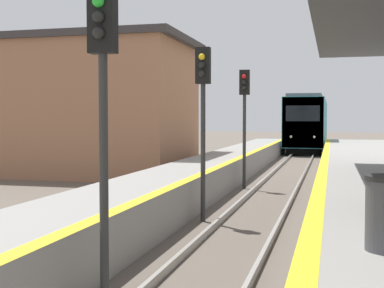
% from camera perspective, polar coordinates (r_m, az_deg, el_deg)
% --- Properties ---
extents(train, '(2.78, 19.31, 4.28)m').
position_cam_1_polar(train, '(45.94, 12.34, 2.20)').
color(train, black).
rests_on(train, ground).
extents(signal_near, '(0.36, 0.31, 4.33)m').
position_cam_1_polar(signal_near, '(7.15, -9.51, 6.36)').
color(signal_near, '#2D2D2D').
rests_on(signal_near, ground).
extents(signal_mid, '(0.36, 0.31, 4.33)m').
position_cam_1_polar(signal_mid, '(13.27, 1.17, 4.72)').
color(signal_mid, '#2D2D2D').
rests_on(signal_mid, ground).
extents(signal_far, '(0.36, 0.31, 4.33)m').
position_cam_1_polar(signal_far, '(19.52, 5.61, 4.09)').
color(signal_far, '#2D2D2D').
rests_on(signal_far, ground).
extents(station_building, '(13.57, 6.49, 6.18)m').
position_cam_1_polar(station_building, '(26.13, -14.89, 3.82)').
color(station_building, '#9E6B4C').
rests_on(station_building, ground).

